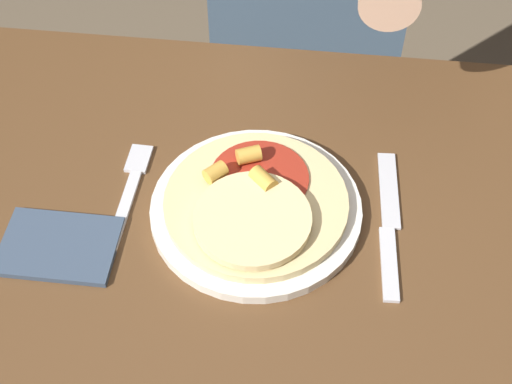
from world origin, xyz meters
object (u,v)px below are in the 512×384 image
object	(u,v)px
plate	(256,209)
pizza	(255,203)
dining_table	(276,305)
knife	(389,225)
fork	(130,190)

from	to	relation	value
plate	pizza	xyz separation A→B (m)	(-0.00, -0.00, 0.02)
dining_table	knife	distance (m)	0.20
fork	knife	size ratio (longest dim) A/B	0.79
fork	knife	bearing A→B (deg)	-3.15
plate	fork	bearing A→B (deg)	174.19
dining_table	fork	size ratio (longest dim) A/B	5.60
dining_table	plate	xyz separation A→B (m)	(-0.03, 0.04, 0.15)
plate	fork	size ratio (longest dim) A/B	1.45
plate	pizza	distance (m)	0.02
plate	knife	size ratio (longest dim) A/B	1.15
fork	dining_table	bearing A→B (deg)	-16.69
pizza	knife	bearing A→B (deg)	1.16
fork	pizza	bearing A→B (deg)	-7.48
knife	plate	bearing A→B (deg)	179.51
pizza	fork	size ratio (longest dim) A/B	1.25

